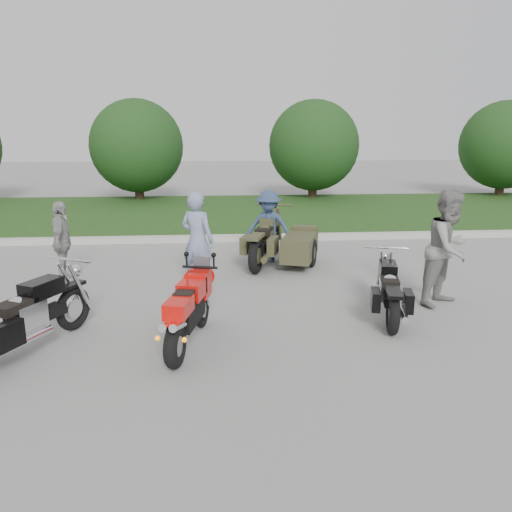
{
  "coord_description": "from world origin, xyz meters",
  "views": [
    {
      "loc": [
        0.09,
        -6.73,
        2.83
      ],
      "look_at": [
        0.71,
        1.22,
        0.8
      ],
      "focal_mm": 35.0,
      "sensor_mm": 36.0,
      "label": 1
    }
  ],
  "objects": [
    {
      "name": "person_stripe",
      "position": [
        -0.28,
        2.12,
        0.89
      ],
      "size": [
        0.77,
        0.69,
        1.77
      ],
      "primitive_type": "imported",
      "rotation": [
        0.0,
        0.0,
        2.62
      ],
      "color": "#7D87AA",
      "rests_on": "ground"
    },
    {
      "name": "tree_far_right",
      "position": [
        12.0,
        13.5,
        2.19
      ],
      "size": [
        3.6,
        3.6,
        4.0
      ],
      "color": "#3F2B1C",
      "rests_on": "ground"
    },
    {
      "name": "tree_mid_left",
      "position": [
        -3.0,
        13.5,
        2.19
      ],
      "size": [
        3.6,
        3.6,
        4.0
      ],
      "color": "#3F2B1C",
      "rests_on": "ground"
    },
    {
      "name": "curb",
      "position": [
        0.0,
        6.0,
        0.07
      ],
      "size": [
        60.0,
        0.3,
        0.15
      ],
      "primitive_type": "cube",
      "color": "#BAB8AF",
      "rests_on": "ground"
    },
    {
      "name": "tree_mid_right",
      "position": [
        4.0,
        13.5,
        2.19
      ],
      "size": [
        3.6,
        3.6,
        4.0
      ],
      "color": "#3F2B1C",
      "rests_on": "ground"
    },
    {
      "name": "sportbike_red",
      "position": [
        -0.32,
        -0.48,
        0.52
      ],
      "size": [
        0.61,
        1.85,
        0.89
      ],
      "rotation": [
        0.0,
        0.0,
        -0.22
      ],
      "color": "black",
      "rests_on": "ground"
    },
    {
      "name": "grass_strip",
      "position": [
        0.0,
        10.15,
        0.07
      ],
      "size": [
        60.0,
        8.0,
        0.14
      ],
      "primitive_type": "cube",
      "color": "#345D20",
      "rests_on": "ground"
    },
    {
      "name": "person_denim",
      "position": [
        1.19,
        3.86,
        0.78
      ],
      "size": [
        1.14,
        0.86,
        1.56
      ],
      "primitive_type": "imported",
      "rotation": [
        0.0,
        0.0,
        -0.31
      ],
      "color": "navy",
      "rests_on": "ground"
    },
    {
      "name": "cruiser_right",
      "position": [
        2.69,
        0.33,
        0.4
      ],
      "size": [
        0.61,
        2.01,
        0.79
      ],
      "rotation": [
        0.0,
        0.0,
        -0.24
      ],
      "color": "black",
      "rests_on": "ground"
    },
    {
      "name": "ground",
      "position": [
        0.0,
        0.0,
        0.0
      ],
      "size": [
        80.0,
        80.0,
        0.0
      ],
      "primitive_type": "plane",
      "color": "gray",
      "rests_on": "ground"
    },
    {
      "name": "person_back",
      "position": [
        -2.83,
        2.66,
        0.78
      ],
      "size": [
        0.48,
        0.95,
        1.55
      ],
      "primitive_type": "imported",
      "rotation": [
        0.0,
        0.0,
        1.69
      ],
      "color": "#9B9C97",
      "rests_on": "ground"
    },
    {
      "name": "person_grey",
      "position": [
        3.83,
        0.89,
        0.95
      ],
      "size": [
        1.17,
        1.13,
        1.91
      ],
      "primitive_type": "imported",
      "rotation": [
        0.0,
        0.0,
        0.64
      ],
      "color": "gray",
      "rests_on": "ground"
    },
    {
      "name": "cruiser_left",
      "position": [
        -2.42,
        -0.6,
        0.46
      ],
      "size": [
        1.18,
        2.15,
        0.9
      ],
      "rotation": [
        0.0,
        0.0,
        -0.47
      ],
      "color": "black",
      "rests_on": "ground"
    },
    {
      "name": "cruiser_sidecar",
      "position": [
        1.52,
        3.53,
        0.45
      ],
      "size": [
        1.69,
        2.43,
        0.97
      ],
      "rotation": [
        0.0,
        0.0,
        -0.32
      ],
      "color": "black",
      "rests_on": "ground"
    }
  ]
}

